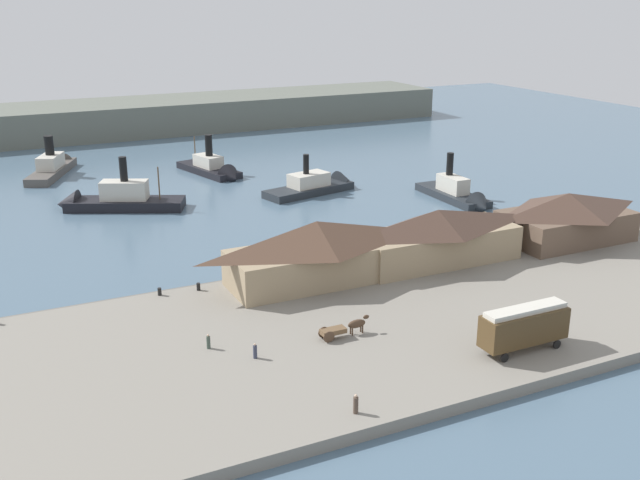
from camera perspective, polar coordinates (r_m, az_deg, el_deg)
The scene contains 19 objects.
ground_plane at distance 98.70m, azimuth -2.93°, elevation -2.14°, with size 320.00×320.00×0.00m, color slate.
quay_promenade at distance 80.22m, azimuth 3.30°, elevation -6.70°, with size 110.00×36.00×1.20m, color gray.
seawall_edge at distance 95.43m, azimuth -2.09°, elevation -2.54°, with size 110.00×0.80×1.00m, color #666159.
ferry_shed_central_terminal at distance 89.48m, azimuth -0.27°, elevation -0.85°, with size 21.83×8.62×7.64m.
ferry_shed_west_terminal at distance 97.43m, azimuth 8.98°, elevation 0.35°, with size 22.00×8.32×7.04m.
ferry_shed_east_terminal at distance 110.51m, azimuth 18.39°, elevation 1.73°, with size 18.20×10.73×6.83m.
street_tram at distance 75.57m, azimuth 15.39°, elevation -6.33°, with size 9.28×2.78×4.54m.
horse_cart at distance 76.36m, azimuth 1.80°, elevation -6.76°, with size 5.54×1.30×1.87m.
pedestrian_walking_west at distance 74.80m, azimuth -8.56°, elevation -7.74°, with size 0.38×0.38×1.54m.
pedestrian_at_waters_edge at distance 63.51m, azimuth 2.76°, elevation -12.49°, with size 0.44×0.44×1.76m.
pedestrian_near_east_shed at distance 72.41m, azimuth -5.00°, elevation -8.50°, with size 0.39×0.39×1.57m.
mooring_post_center_west at distance 88.50m, azimuth -12.20°, elevation -3.89°, with size 0.44×0.44×0.90m, color black.
mooring_post_west at distance 89.11m, azimuth -9.31°, elevation -3.55°, with size 0.44×0.44×0.90m, color black.
ferry_moored_east at distance 159.94m, azimuth -19.69°, elevation 5.39°, with size 12.72×21.56×9.18m.
ferry_approaching_east at distance 131.69m, azimuth 10.66°, elevation 3.41°, with size 5.25×18.19×9.66m.
ferry_mid_harbor at distance 129.84m, azimuth -15.71°, elevation 2.95°, with size 21.42×13.79×10.58m.
ferry_moored_west at distance 150.30m, azimuth -8.08°, elevation 5.40°, with size 9.23×19.02×9.59m.
ferry_outer_harbor at distance 136.30m, azimuth -0.10°, elevation 4.24°, with size 19.40×9.23×9.08m.
far_headland at distance 200.81m, azimuth -15.54°, elevation 8.98°, with size 180.00×24.00×8.00m, color #60665B.
Camera 1 is at (-35.83, -85.20, 34.60)m, focal length 41.72 mm.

